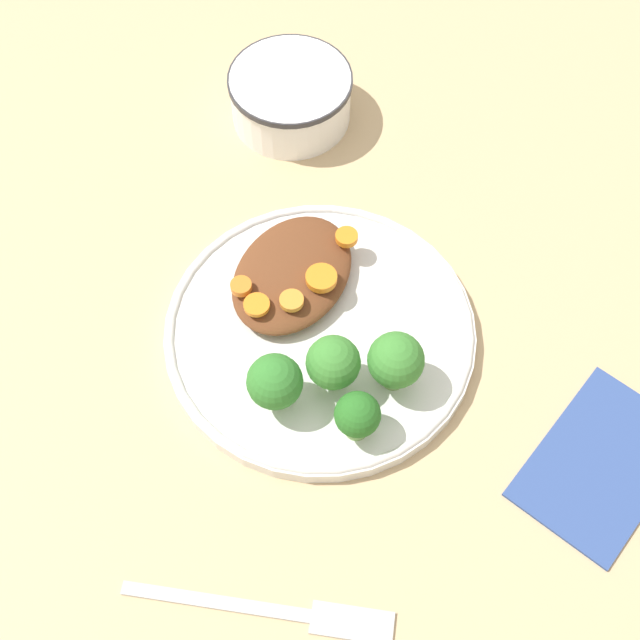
% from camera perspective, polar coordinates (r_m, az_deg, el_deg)
% --- Properties ---
extents(ground_plane, '(4.00, 4.00, 0.00)m').
position_cam_1_polar(ground_plane, '(0.77, 0.00, -1.10)').
color(ground_plane, tan).
extents(plate, '(0.27, 0.27, 0.02)m').
position_cam_1_polar(plate, '(0.76, 0.00, -0.75)').
color(plate, silver).
rests_on(plate, ground_plane).
extents(dip_bowl, '(0.12, 0.12, 0.05)m').
position_cam_1_polar(dip_bowl, '(0.91, -1.89, 14.20)').
color(dip_bowl, white).
rests_on(dip_bowl, ground_plane).
extents(stew_mound, '(0.13, 0.10, 0.02)m').
position_cam_1_polar(stew_mound, '(0.78, -1.79, 2.97)').
color(stew_mound, brown).
rests_on(stew_mound, plate).
extents(broccoli_floret_0, '(0.05, 0.05, 0.06)m').
position_cam_1_polar(broccoli_floret_0, '(0.71, 4.87, -2.64)').
color(broccoli_floret_0, '#759E51').
rests_on(broccoli_floret_0, plate).
extents(broccoli_floret_1, '(0.05, 0.05, 0.06)m').
position_cam_1_polar(broccoli_floret_1, '(0.70, -3.19, -3.88)').
color(broccoli_floret_1, '#7FA85B').
rests_on(broccoli_floret_1, plate).
extents(broccoli_floret_2, '(0.04, 0.04, 0.06)m').
position_cam_1_polar(broccoli_floret_2, '(0.71, 0.85, -2.78)').
color(broccoli_floret_2, '#759E51').
rests_on(broccoli_floret_2, plate).
extents(broccoli_floret_3, '(0.04, 0.04, 0.05)m').
position_cam_1_polar(broccoli_floret_3, '(0.69, 2.41, -6.15)').
color(broccoli_floret_3, '#759E51').
rests_on(broccoli_floret_3, plate).
extents(carrot_slice_0, '(0.03, 0.03, 0.01)m').
position_cam_1_polar(carrot_slice_0, '(0.76, 0.09, 2.70)').
color(carrot_slice_0, orange).
rests_on(carrot_slice_0, stew_mound).
extents(carrot_slice_1, '(0.02, 0.02, 0.01)m').
position_cam_1_polar(carrot_slice_1, '(0.78, 1.71, 5.34)').
color(carrot_slice_1, orange).
rests_on(carrot_slice_1, stew_mound).
extents(carrot_slice_2, '(0.02, 0.02, 0.00)m').
position_cam_1_polar(carrot_slice_2, '(0.74, -4.08, 0.98)').
color(carrot_slice_2, orange).
rests_on(carrot_slice_2, stew_mound).
extents(carrot_slice_3, '(0.02, 0.02, 0.01)m').
position_cam_1_polar(carrot_slice_3, '(0.75, -5.07, 2.17)').
color(carrot_slice_3, orange).
rests_on(carrot_slice_3, stew_mound).
extents(carrot_slice_4, '(0.02, 0.02, 0.01)m').
position_cam_1_polar(carrot_slice_4, '(0.75, -1.66, 1.53)').
color(carrot_slice_4, orange).
rests_on(carrot_slice_4, stew_mound).
extents(fork, '(0.08, 0.20, 0.01)m').
position_cam_1_polar(fork, '(0.69, -2.29, -18.18)').
color(fork, '#B5B5B5').
rests_on(fork, ground_plane).
extents(napkin, '(0.16, 0.12, 0.01)m').
position_cam_1_polar(napkin, '(0.76, 17.72, -8.38)').
color(napkin, '#334C8C').
rests_on(napkin, ground_plane).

